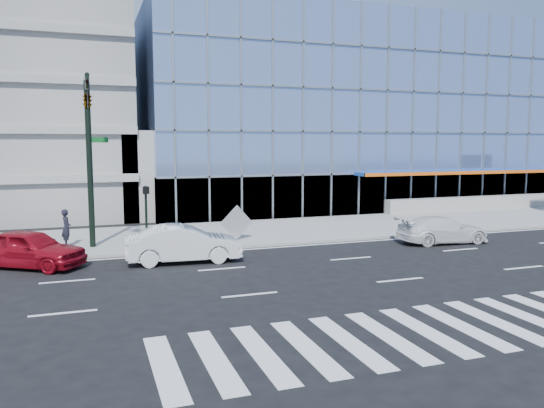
{
  "coord_description": "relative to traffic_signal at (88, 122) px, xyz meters",
  "views": [
    {
      "loc": [
        -11.15,
        -21.02,
        5.21
      ],
      "look_at": [
        -2.73,
        3.0,
        2.26
      ],
      "focal_mm": 35.0,
      "sensor_mm": 36.0,
      "label": 1
    }
  ],
  "objects": [
    {
      "name": "traffic_signal",
      "position": [
        0.0,
        0.0,
        0.0
      ],
      "size": [
        1.14,
        5.74,
        8.0
      ],
      "color": "black",
      "rests_on": "sidewalk"
    },
    {
      "name": "ped_signal_post",
      "position": [
        2.5,
        0.37,
        -4.02
      ],
      "size": [
        0.3,
        0.33,
        3.0
      ],
      "color": "black",
      "rests_on": "sidewalk"
    },
    {
      "name": "white_sedan",
      "position": [
        3.73,
        -2.77,
        -5.35
      ],
      "size": [
        5.07,
        2.09,
        1.63
      ],
      "primitive_type": "imported",
      "rotation": [
        0.0,
        0.0,
        1.5
      ],
      "color": "silver",
      "rests_on": "ground"
    },
    {
      "name": "tilted_panel",
      "position": [
        7.14,
        0.83,
        -5.1
      ],
      "size": [
        1.82,
        0.4,
        1.84
      ],
      "primitive_type": "cube",
      "rotation": [
        0.0,
        0.82,
        0.19
      ],
      "color": "#A4A4A4",
      "rests_on": "sidewalk"
    },
    {
      "name": "pedestrian",
      "position": [
        -1.2,
        1.93,
        -5.1
      ],
      "size": [
        0.57,
        0.75,
        1.84
      ],
      "primitive_type": "imported",
      "rotation": [
        0.0,
        0.0,
        1.79
      ],
      "color": "black",
      "rests_on": "sidewalk"
    },
    {
      "name": "white_suv",
      "position": [
        17.29,
        -2.77,
        -5.47
      ],
      "size": [
        4.94,
        2.33,
        1.39
      ],
      "primitive_type": "imported",
      "rotation": [
        0.0,
        0.0,
        1.49
      ],
      "color": "white",
      "rests_on": "ground"
    },
    {
      "name": "ramp_block",
      "position": [
        5.0,
        13.43,
        -3.16
      ],
      "size": [
        6.0,
        8.0,
        6.0
      ],
      "primitive_type": "cube",
      "color": "gray",
      "rests_on": "ground"
    },
    {
      "name": "red_sedan",
      "position": [
        -2.55,
        -1.68,
        -5.36
      ],
      "size": [
        5.01,
        4.19,
        1.62
      ],
      "primitive_type": "imported",
      "rotation": [
        0.0,
        0.0,
        0.99
      ],
      "color": "maroon",
      "rests_on": "ground"
    },
    {
      "name": "ground",
      "position": [
        11.0,
        -4.57,
        -6.16
      ],
      "size": [
        160.0,
        160.0,
        0.0
      ],
      "primitive_type": "plane",
      "color": "black",
      "rests_on": "ground"
    },
    {
      "name": "theatre_building",
      "position": [
        25.0,
        21.43,
        1.34
      ],
      "size": [
        42.0,
        26.0,
        15.0
      ],
      "primitive_type": "cube",
      "color": "#7C98D0",
      "rests_on": "ground"
    },
    {
      "name": "sidewalk",
      "position": [
        11.0,
        3.43,
        -6.09
      ],
      "size": [
        120.0,
        8.0,
        0.15
      ],
      "primitive_type": "cube",
      "color": "gray",
      "rests_on": "ground"
    }
  ]
}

